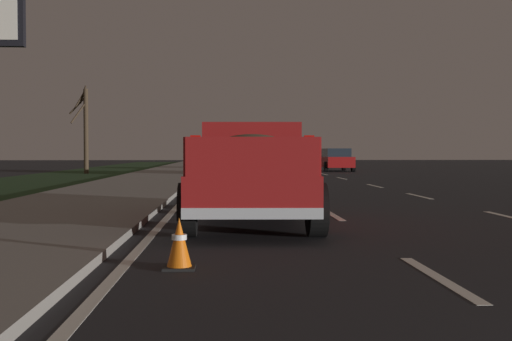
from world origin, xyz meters
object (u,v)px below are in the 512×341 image
sedan_blue (238,161)px  traffic_cone_near (179,244)px  sedan_red (335,160)px  pickup_truck (252,170)px  bare_tree_far (85,128)px

sedan_blue → traffic_cone_near: sedan_blue is taller
sedan_red → traffic_cone_near: size_ratio=7.65×
pickup_truck → bare_tree_far: bearing=18.4°
sedan_blue → bare_tree_far: bare_tree_far is taller
pickup_truck → traffic_cone_near: pickup_truck is taller
pickup_truck → sedan_blue: (23.55, -0.15, -0.20)m
pickup_truck → sedan_red: 31.81m
sedan_red → traffic_cone_near: sedan_red is taller
sedan_blue → traffic_cone_near: (-28.04, 1.15, -0.50)m
sedan_red → bare_tree_far: bare_tree_far is taller
sedan_blue → bare_tree_far: size_ratio=0.83×
pickup_truck → traffic_cone_near: (-4.49, 1.00, -0.70)m
sedan_red → sedan_blue: 10.11m
pickup_truck → sedan_blue: 23.55m
pickup_truck → sedan_red: size_ratio=1.24×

